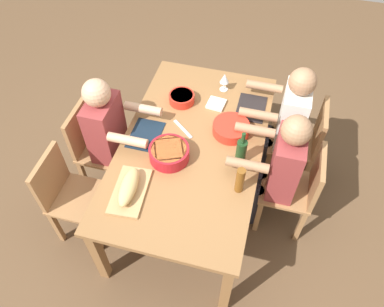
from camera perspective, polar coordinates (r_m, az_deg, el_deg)
ground_plane at (r=3.47m, az=0.00°, el=-6.57°), size 8.00×8.00×0.00m
dining_table at (r=2.94m, az=0.00°, el=0.44°), size 1.84×1.06×0.74m
chair_near_right at (r=3.39m, az=16.39°, el=1.98°), size 0.40×0.40×0.85m
diner_near_right at (r=3.22m, az=14.04°, el=5.15°), size 0.41×0.53×1.20m
chair_far_left at (r=3.07m, az=-18.20°, el=-5.64°), size 0.40×0.40×0.85m
chair_near_center at (r=3.06m, az=15.69°, el=-4.91°), size 0.40×0.40×0.85m
diner_near_center at (r=2.88m, az=13.02°, el=-1.79°), size 0.41×0.53×1.20m
chair_far_center at (r=3.32m, az=-14.40°, el=1.33°), size 0.40×0.40×0.85m
diner_far_center at (r=3.09m, az=-12.11°, el=3.27°), size 0.41×0.53×1.20m
serving_bowl_pasta at (r=2.94m, az=5.90°, el=3.85°), size 0.29×0.29×0.08m
serving_bowl_salad at (r=3.18m, az=-1.56°, el=8.40°), size 0.21×0.21×0.08m
serving_bowl_fruit at (r=2.75m, az=-3.46°, el=0.15°), size 0.29×0.29×0.10m
cutting_board at (r=2.64m, az=-9.32°, el=-5.61°), size 0.42×0.25×0.02m
bread_loaf at (r=2.60m, az=-9.48°, el=-4.94°), size 0.33×0.13×0.09m
wine_bottle at (r=2.72m, az=7.42°, el=0.39°), size 0.08×0.08×0.29m
beer_bottle at (r=2.56m, az=7.23°, el=-4.02°), size 0.06×0.06×0.22m
wine_glass at (r=3.26m, az=4.92°, el=11.12°), size 0.08×0.08×0.17m
placemat_near_right at (r=3.19m, az=8.91°, el=6.80°), size 0.32×0.23×0.01m
placemat_far_center at (r=2.96m, az=-6.99°, el=2.83°), size 0.32×0.23×0.01m
carving_knife at (r=2.98m, az=-1.38°, el=3.70°), size 0.16×0.19×0.01m
napkin_stack at (r=3.18m, az=3.66°, el=7.47°), size 0.15×0.15×0.02m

